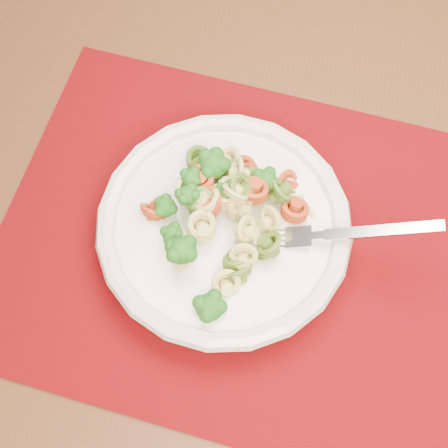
% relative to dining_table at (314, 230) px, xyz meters
% --- Properties ---
extents(dining_table, '(1.40, 1.05, 0.75)m').
position_rel_dining_table_xyz_m(dining_table, '(0.00, 0.00, 0.00)').
color(dining_table, '#4E2616').
rests_on(dining_table, ground).
extents(placemat, '(0.56, 0.47, 0.00)m').
position_rel_dining_table_xyz_m(placemat, '(-0.06, -0.10, 0.12)').
color(placemat, '#5A0303').
rests_on(placemat, dining_table).
extents(pasta_bowl, '(0.26, 0.26, 0.05)m').
position_rel_dining_table_xyz_m(pasta_bowl, '(-0.08, -0.10, 0.15)').
color(pasta_bowl, white).
rests_on(pasta_bowl, placemat).
extents(pasta_broccoli_heap, '(0.22, 0.22, 0.06)m').
position_rel_dining_table_xyz_m(pasta_broccoli_heap, '(-0.08, -0.10, 0.16)').
color(pasta_broccoli_heap, '#E0D36F').
rests_on(pasta_broccoli_heap, pasta_bowl).
extents(fork, '(0.18, 0.09, 0.08)m').
position_rel_dining_table_xyz_m(fork, '(-0.01, -0.09, 0.16)').
color(fork, silver).
rests_on(fork, pasta_bowl).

